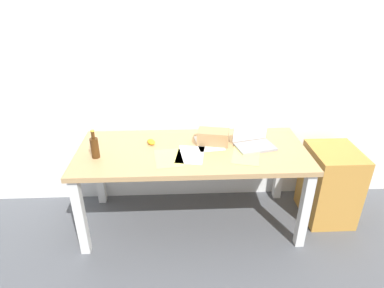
% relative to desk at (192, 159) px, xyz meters
% --- Properties ---
extents(ground_plane, '(8.00, 8.00, 0.00)m').
position_rel_desk_xyz_m(ground_plane, '(0.00, 0.00, -0.65)').
color(ground_plane, '#515459').
extents(back_wall, '(5.20, 0.08, 2.60)m').
position_rel_desk_xyz_m(back_wall, '(0.00, 0.45, 0.65)').
color(back_wall, white).
rests_on(back_wall, ground).
extents(desk, '(1.86, 0.79, 0.74)m').
position_rel_desk_xyz_m(desk, '(0.00, 0.00, 0.00)').
color(desk, tan).
rests_on(desk, ground).
extents(laptop_right, '(0.35, 0.29, 0.21)m').
position_rel_desk_xyz_m(laptop_right, '(0.51, 0.04, 0.14)').
color(laptop_right, gray).
rests_on(laptop_right, desk).
extents(beer_bottle, '(0.06, 0.06, 0.23)m').
position_rel_desk_xyz_m(beer_bottle, '(-0.75, -0.09, 0.18)').
color(beer_bottle, '#47280F').
rests_on(beer_bottle, desk).
extents(computer_mouse, '(0.09, 0.12, 0.03)m').
position_rel_desk_xyz_m(computer_mouse, '(-0.34, 0.12, 0.11)').
color(computer_mouse, gold).
rests_on(computer_mouse, desk).
extents(cardboard_box, '(0.28, 0.21, 0.12)m').
position_rel_desk_xyz_m(cardboard_box, '(0.18, 0.11, 0.15)').
color(cardboard_box, tan).
rests_on(cardboard_box, desk).
extents(paper_yellow_folder, '(0.25, 0.32, 0.00)m').
position_rel_desk_xyz_m(paper_yellow_folder, '(-0.19, -0.14, 0.09)').
color(paper_yellow_folder, '#F4E06B').
rests_on(paper_yellow_folder, desk).
extents(paper_sheet_front_right, '(0.28, 0.34, 0.00)m').
position_rel_desk_xyz_m(paper_sheet_front_right, '(0.42, -0.13, 0.09)').
color(paper_sheet_front_right, '#F4E06B').
rests_on(paper_sheet_front_right, desk).
extents(paper_sheet_near_back, '(0.25, 0.32, 0.00)m').
position_rel_desk_xyz_m(paper_sheet_near_back, '(0.15, 0.11, 0.09)').
color(paper_sheet_near_back, white).
rests_on(paper_sheet_near_back, desk).
extents(paper_sheet_center, '(0.25, 0.32, 0.00)m').
position_rel_desk_xyz_m(paper_sheet_center, '(-0.02, -0.09, 0.09)').
color(paper_sheet_center, white).
rests_on(paper_sheet_center, desk).
extents(filing_cabinet, '(0.40, 0.48, 0.67)m').
position_rel_desk_xyz_m(filing_cabinet, '(1.23, 0.03, -0.31)').
color(filing_cabinet, '#C68938').
rests_on(filing_cabinet, ground).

